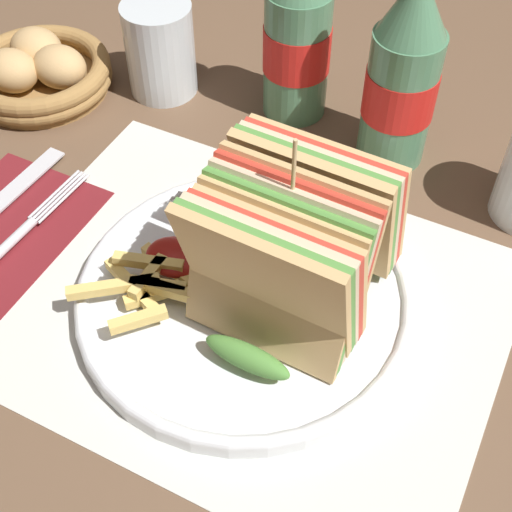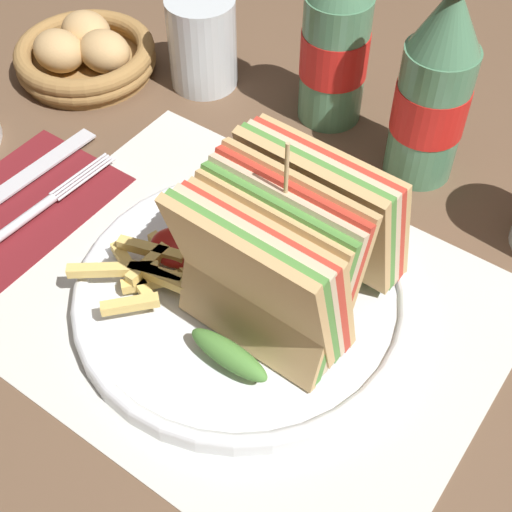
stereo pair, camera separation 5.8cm
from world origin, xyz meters
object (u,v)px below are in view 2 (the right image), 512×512
(bread_basket, at_px, (85,54))
(coke_bottle_near, at_px, (336,36))
(coke_bottle_far, at_px, (434,90))
(club_sandwich, at_px, (286,252))
(plate_main, at_px, (242,294))
(knife, at_px, (4,192))
(glass_far, at_px, (203,48))
(fork, at_px, (24,219))

(bread_basket, bearing_deg, coke_bottle_near, 19.54)
(coke_bottle_far, bearing_deg, club_sandwich, -91.88)
(club_sandwich, bearing_deg, coke_bottle_far, 88.12)
(plate_main, xyz_separation_m, knife, (-0.26, -0.03, -0.00))
(coke_bottle_near, relative_size, coke_bottle_far, 1.00)
(knife, relative_size, bread_basket, 1.39)
(plate_main, height_order, glass_far, glass_far)
(bread_basket, bearing_deg, glass_far, 27.27)
(knife, xyz_separation_m, coke_bottle_far, (0.30, 0.27, 0.09))
(coke_bottle_near, bearing_deg, bread_basket, -160.46)
(fork, bearing_deg, glass_far, 93.15)
(plate_main, xyz_separation_m, bread_basket, (-0.34, 0.16, 0.01))
(coke_bottle_far, bearing_deg, bread_basket, -169.49)
(club_sandwich, xyz_separation_m, glass_far, (-0.25, 0.22, -0.04))
(club_sandwich, height_order, fork, club_sandwich)
(coke_bottle_far, bearing_deg, knife, -138.83)
(knife, xyz_separation_m, glass_far, (0.04, 0.26, 0.04))
(plate_main, height_order, coke_bottle_near, coke_bottle_near)
(fork, xyz_separation_m, coke_bottle_far, (0.26, 0.28, 0.09))
(coke_bottle_near, relative_size, glass_far, 2.19)
(knife, relative_size, coke_bottle_near, 0.99)
(club_sandwich, distance_m, coke_bottle_far, 0.23)
(fork, bearing_deg, plate_main, 14.62)
(club_sandwich, bearing_deg, coke_bottle_near, 113.72)
(coke_bottle_near, xyz_separation_m, bread_basket, (-0.27, -0.09, -0.07))
(plate_main, relative_size, bread_basket, 1.79)
(glass_far, bearing_deg, coke_bottle_far, 1.91)
(coke_bottle_far, bearing_deg, coke_bottle_near, 168.78)
(knife, height_order, coke_bottle_far, coke_bottle_far)
(plate_main, height_order, club_sandwich, club_sandwich)
(coke_bottle_near, distance_m, bread_basket, 0.29)
(fork, distance_m, bread_basket, 0.24)
(bread_basket, bearing_deg, club_sandwich, -22.52)
(knife, relative_size, glass_far, 2.17)
(coke_bottle_near, bearing_deg, fork, -115.04)
(club_sandwich, relative_size, coke_bottle_near, 0.80)
(coke_bottle_far, relative_size, bread_basket, 1.40)
(club_sandwich, distance_m, glass_far, 0.34)
(plate_main, relative_size, club_sandwich, 1.60)
(coke_bottle_far, xyz_separation_m, glass_far, (-0.26, -0.01, -0.05))
(club_sandwich, xyz_separation_m, coke_bottle_far, (0.01, 0.23, 0.01))
(plate_main, height_order, knife, plate_main)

